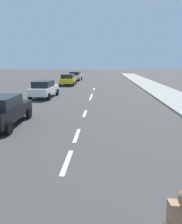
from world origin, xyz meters
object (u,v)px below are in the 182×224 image
Objects in this scene: parked_car_black at (2,110)px; parked_car_white at (44,89)px; parked_car_silver at (75,76)px; parked_car_yellow at (68,79)px.

parked_car_white is (-0.32, 8.78, -0.00)m from parked_car_black.
parked_car_black is at bearing -87.30° from parked_car_silver.
parked_car_black is 0.94× the size of parked_car_yellow.
parked_car_white is at bearing 90.51° from parked_car_black.
parked_car_yellow is at bearing -86.92° from parked_car_silver.
parked_car_white is at bearing -88.37° from parked_car_silver.
parked_car_black and parked_car_yellow have the same top height.
parked_car_yellow is (0.11, 19.60, 0.00)m from parked_car_black.
parked_car_black is 0.94× the size of parked_car_silver.
parked_car_yellow is 7.57m from parked_car_silver.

